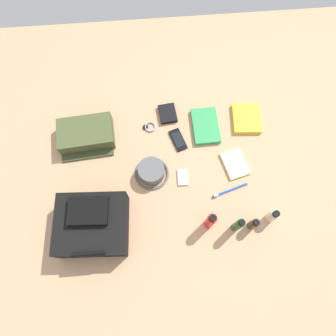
{
  "coord_description": "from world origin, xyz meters",
  "views": [
    {
      "loc": [
        0.04,
        0.49,
        1.42
      ],
      "look_at": [
        0.0,
        0.0,
        0.04
      ],
      "focal_mm": 31.57,
      "sensor_mm": 36.0,
      "label": 1
    }
  ],
  "objects_px": {
    "cell_phone": "(178,140)",
    "wristwatch": "(150,127)",
    "media_player": "(183,177)",
    "toothbrush": "(228,191)",
    "sunscreen_spray": "(210,221)",
    "bucket_hat": "(151,172)",
    "lotion_bottle": "(273,216)",
    "travel_guidebook": "(205,126)",
    "notepad": "(235,164)",
    "cologne_bottle": "(254,224)",
    "wallet": "(168,114)",
    "toiletry_pouch": "(86,135)",
    "shampoo_bottle": "(238,225)",
    "backpack": "(92,224)",
    "paperback_novel": "(246,119)"
  },
  "relations": [
    {
      "from": "bucket_hat",
      "to": "notepad",
      "type": "xyz_separation_m",
      "value": [
        -0.43,
        -0.02,
        -0.03
      ]
    },
    {
      "from": "bucket_hat",
      "to": "wristwatch",
      "type": "height_order",
      "value": "bucket_hat"
    },
    {
      "from": "toiletry_pouch",
      "to": "wristwatch",
      "type": "height_order",
      "value": "toiletry_pouch"
    },
    {
      "from": "shampoo_bottle",
      "to": "sunscreen_spray",
      "type": "distance_m",
      "value": 0.13
    },
    {
      "from": "toiletry_pouch",
      "to": "media_player",
      "type": "distance_m",
      "value": 0.54
    },
    {
      "from": "cologne_bottle",
      "to": "toothbrush",
      "type": "relative_size",
      "value": 0.58
    },
    {
      "from": "shampoo_bottle",
      "to": "paperback_novel",
      "type": "height_order",
      "value": "shampoo_bottle"
    },
    {
      "from": "media_player",
      "to": "cologne_bottle",
      "type": "bearing_deg",
      "value": 138.33
    },
    {
      "from": "toothbrush",
      "to": "bucket_hat",
      "type": "bearing_deg",
      "value": -18.2
    },
    {
      "from": "backpack",
      "to": "lotion_bottle",
      "type": "xyz_separation_m",
      "value": [
        -0.83,
        0.03,
        -0.02
      ]
    },
    {
      "from": "wristwatch",
      "to": "toothbrush",
      "type": "height_order",
      "value": "toothbrush"
    },
    {
      "from": "shampoo_bottle",
      "to": "sunscreen_spray",
      "type": "height_order",
      "value": "same"
    },
    {
      "from": "toothbrush",
      "to": "wristwatch",
      "type": "bearing_deg",
      "value": -46.49
    },
    {
      "from": "paperback_novel",
      "to": "media_player",
      "type": "bearing_deg",
      "value": 38.68
    },
    {
      "from": "notepad",
      "to": "cologne_bottle",
      "type": "bearing_deg",
      "value": 80.84
    },
    {
      "from": "bucket_hat",
      "to": "travel_guidebook",
      "type": "height_order",
      "value": "bucket_hat"
    },
    {
      "from": "lotion_bottle",
      "to": "shampoo_bottle",
      "type": "bearing_deg",
      "value": 10.62
    },
    {
      "from": "bucket_hat",
      "to": "wallet",
      "type": "height_order",
      "value": "bucket_hat"
    },
    {
      "from": "lotion_bottle",
      "to": "cologne_bottle",
      "type": "height_order",
      "value": "lotion_bottle"
    },
    {
      "from": "wristwatch",
      "to": "wallet",
      "type": "xyz_separation_m",
      "value": [
        -0.1,
        -0.07,
        0.01
      ]
    },
    {
      "from": "backpack",
      "to": "toothbrush",
      "type": "bearing_deg",
      "value": -169.49
    },
    {
      "from": "toiletry_pouch",
      "to": "notepad",
      "type": "distance_m",
      "value": 0.78
    },
    {
      "from": "toothbrush",
      "to": "notepad",
      "type": "height_order",
      "value": "toothbrush"
    },
    {
      "from": "backpack",
      "to": "bucket_hat",
      "type": "distance_m",
      "value": 0.38
    },
    {
      "from": "sunscreen_spray",
      "to": "backpack",
      "type": "bearing_deg",
      "value": -3.17
    },
    {
      "from": "sunscreen_spray",
      "to": "travel_guidebook",
      "type": "distance_m",
      "value": 0.52
    },
    {
      "from": "paperback_novel",
      "to": "travel_guidebook",
      "type": "xyz_separation_m",
      "value": [
        0.23,
        0.03,
        0.0
      ]
    },
    {
      "from": "cell_phone",
      "to": "toothbrush",
      "type": "bearing_deg",
      "value": 126.72
    },
    {
      "from": "toiletry_pouch",
      "to": "media_player",
      "type": "height_order",
      "value": "toiletry_pouch"
    },
    {
      "from": "bucket_hat",
      "to": "shampoo_bottle",
      "type": "height_order",
      "value": "shampoo_bottle"
    },
    {
      "from": "toothbrush",
      "to": "sunscreen_spray",
      "type": "bearing_deg",
      "value": 51.99
    },
    {
      "from": "sunscreen_spray",
      "to": "toothbrush",
      "type": "xyz_separation_m",
      "value": [
        -0.12,
        -0.15,
        -0.07
      ]
    },
    {
      "from": "paperback_novel",
      "to": "wristwatch",
      "type": "distance_m",
      "value": 0.52
    },
    {
      "from": "lotion_bottle",
      "to": "travel_guidebook",
      "type": "distance_m",
      "value": 0.57
    },
    {
      "from": "backpack",
      "to": "cologne_bottle",
      "type": "bearing_deg",
      "value": 175.63
    },
    {
      "from": "paperback_novel",
      "to": "media_player",
      "type": "relative_size",
      "value": 2.15
    },
    {
      "from": "paperback_novel",
      "to": "wallet",
      "type": "distance_m",
      "value": 0.43
    },
    {
      "from": "cologne_bottle",
      "to": "notepad",
      "type": "height_order",
      "value": "cologne_bottle"
    },
    {
      "from": "notepad",
      "to": "shampoo_bottle",
      "type": "bearing_deg",
      "value": 66.72
    },
    {
      "from": "toothbrush",
      "to": "cologne_bottle",
      "type": "bearing_deg",
      "value": 114.88
    },
    {
      "from": "travel_guidebook",
      "to": "media_player",
      "type": "xyz_separation_m",
      "value": [
        0.15,
        0.27,
        -0.01
      ]
    },
    {
      "from": "lotion_bottle",
      "to": "bucket_hat",
      "type": "bearing_deg",
      "value": -26.12
    },
    {
      "from": "cologne_bottle",
      "to": "wristwatch",
      "type": "bearing_deg",
      "value": -51.48
    },
    {
      "from": "paperback_novel",
      "to": "shampoo_bottle",
      "type": "bearing_deg",
      "value": 74.85
    },
    {
      "from": "cell_phone",
      "to": "wristwatch",
      "type": "height_order",
      "value": "cell_phone"
    },
    {
      "from": "cell_phone",
      "to": "media_player",
      "type": "xyz_separation_m",
      "value": [
        -0.0,
        0.21,
        -0.0
      ]
    },
    {
      "from": "lotion_bottle",
      "to": "wristwatch",
      "type": "xyz_separation_m",
      "value": [
        0.54,
        -0.53,
        -0.04
      ]
    },
    {
      "from": "cologne_bottle",
      "to": "wallet",
      "type": "xyz_separation_m",
      "value": [
        0.35,
        -0.63,
        -0.04
      ]
    },
    {
      "from": "lotion_bottle",
      "to": "backpack",
      "type": "bearing_deg",
      "value": -1.77
    },
    {
      "from": "toiletry_pouch",
      "to": "shampoo_bottle",
      "type": "bearing_deg",
      "value": 142.82
    }
  ]
}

